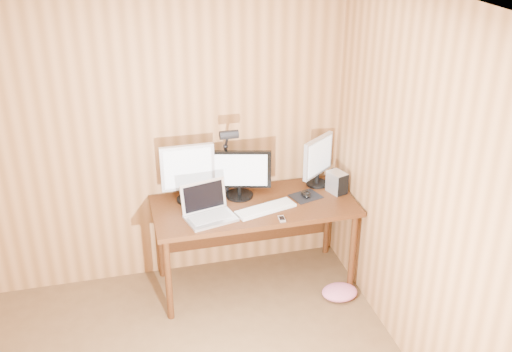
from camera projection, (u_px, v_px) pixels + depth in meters
name	position (u px, v px, depth m)	size (l,w,h in m)	color
room_shell	(150.00, 292.00, 2.88)	(4.00, 4.00, 4.00)	brown
desk	(252.00, 213.00, 4.85)	(1.60, 0.70, 0.75)	#44210E
monitor_center	(239.00, 173.00, 4.76)	(0.50, 0.22, 0.40)	black
monitor_left	(188.00, 171.00, 4.67)	(0.42, 0.20, 0.48)	black
monitor_right	(318.00, 160.00, 4.94)	(0.32, 0.26, 0.43)	black
laptop	(208.00, 209.00, 4.53)	(0.42, 0.36, 0.26)	silver
keyboard	(266.00, 209.00, 4.64)	(0.50, 0.27, 0.02)	silver
mousepad	(306.00, 196.00, 4.84)	(0.23, 0.19, 0.00)	black
mouse	(306.00, 194.00, 4.83)	(0.07, 0.11, 0.04)	black
hard_drive	(337.00, 182.00, 4.88)	(0.16, 0.19, 0.18)	silver
phone	(282.00, 219.00, 4.51)	(0.05, 0.09, 0.01)	silver
speaker	(334.00, 175.00, 5.08)	(0.05, 0.05, 0.11)	black
desk_lamp	(228.00, 152.00, 4.68)	(0.15, 0.21, 0.63)	black
fabric_pile	(340.00, 292.00, 4.85)	(0.29, 0.24, 0.09)	#D76888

